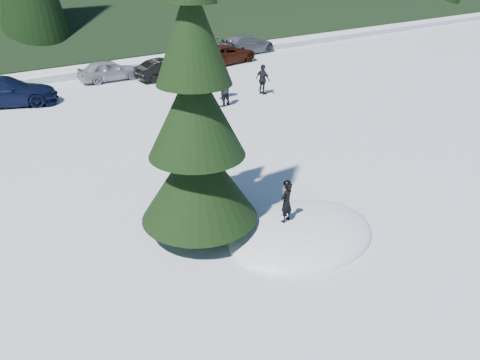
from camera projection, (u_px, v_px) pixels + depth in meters
ground at (301, 235)px, 13.17m from camera, size 200.00×200.00×0.00m
snow_mound at (301, 235)px, 13.17m from camera, size 4.48×3.52×0.96m
spruce_tall at (196, 122)px, 11.81m from camera, size 3.20×3.20×8.60m
spruce_short at (201, 142)px, 13.89m from camera, size 2.20×2.20×5.37m
child_skier at (286, 202)px, 12.70m from camera, size 0.48×0.37×1.17m
adult_0 at (222, 89)px, 24.10m from camera, size 1.01×0.86×1.81m
adult_1 at (263, 80)px, 26.18m from camera, size 0.55×1.04×1.68m
adult_2 at (222, 83)px, 25.42m from camera, size 1.22×0.90×1.68m
car_3 at (4, 91)px, 24.27m from camera, size 5.57×3.96×1.50m
car_4 at (109, 70)px, 29.16m from camera, size 3.89×1.73×1.30m
car_5 at (166, 69)px, 29.52m from camera, size 3.91×1.42×1.28m
car_6 at (227, 54)px, 34.00m from camera, size 4.93×2.73×1.31m
car_7 at (246, 44)px, 37.23m from camera, size 5.27×2.54×1.48m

